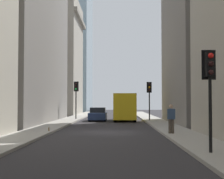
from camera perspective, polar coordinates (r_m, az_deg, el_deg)
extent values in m
plane|color=#302D30|center=(21.83, -0.90, -7.34)|extent=(135.00, 135.00, 0.00)
cube|color=#A8A399|center=(22.43, -12.55, -6.97)|extent=(90.00, 2.20, 0.14)
cube|color=#A8A399|center=(22.14, 10.91, -7.05)|extent=(90.00, 2.20, 0.14)
cube|color=#A8A091|center=(55.24, -10.87, 5.28)|extent=(12.72, 10.00, 18.26)
cube|color=gray|center=(55.59, -5.40, 11.83)|extent=(12.72, 0.50, 0.60)
cube|color=yellow|center=(34.40, 2.14, -2.90)|extent=(4.60, 2.25, 2.60)
cube|color=#38383D|center=(37.60, 2.05, -3.38)|extent=(1.90, 2.25, 1.90)
cube|color=black|center=(37.60, 2.05, -2.46)|extent=(1.92, 2.09, 0.64)
cylinder|color=black|center=(37.66, 3.55, -4.52)|extent=(0.88, 0.28, 0.88)
cylinder|color=black|center=(37.62, 0.55, -4.52)|extent=(0.88, 0.28, 0.88)
cylinder|color=black|center=(33.07, 3.91, -4.83)|extent=(0.88, 0.28, 0.88)
cylinder|color=black|center=(33.03, 0.48, -4.84)|extent=(0.88, 0.28, 0.88)
cube|color=navy|center=(35.50, -2.42, -4.52)|extent=(4.30, 1.78, 0.70)
cube|color=black|center=(35.68, -2.40, -3.51)|extent=(2.10, 1.58, 0.54)
cylinder|color=black|center=(34.12, -1.25, -4.96)|extent=(0.64, 0.22, 0.64)
cylinder|color=black|center=(34.22, -3.87, -4.95)|extent=(0.64, 0.22, 0.64)
cylinder|color=black|center=(36.82, -1.08, -4.76)|extent=(0.64, 0.22, 0.64)
cylinder|color=black|center=(36.91, -3.51, -4.75)|extent=(0.64, 0.22, 0.64)
cylinder|color=black|center=(12.63, 16.44, -4.10)|extent=(0.12, 0.12, 2.74)
cube|color=black|center=(12.70, 16.35, 4.14)|extent=(0.28, 0.32, 0.90)
cube|color=black|center=(12.85, 16.16, 4.07)|extent=(0.03, 0.52, 1.10)
sphere|color=red|center=(12.58, 16.52, 5.58)|extent=(0.20, 0.20, 0.20)
sphere|color=black|center=(12.55, 16.54, 4.22)|extent=(0.20, 0.20, 0.20)
sphere|color=black|center=(12.52, 16.55, 2.86)|extent=(0.20, 0.20, 0.20)
cylinder|color=black|center=(37.21, -6.17, -2.58)|extent=(0.12, 0.12, 3.14)
cube|color=black|center=(37.26, -6.16, 0.54)|extent=(0.28, 0.32, 0.90)
cube|color=black|center=(37.41, -6.13, 0.52)|extent=(0.03, 0.52, 1.10)
sphere|color=black|center=(37.11, -6.19, 1.01)|extent=(0.20, 0.20, 0.20)
sphere|color=black|center=(37.10, -6.19, 0.55)|extent=(0.20, 0.20, 0.20)
sphere|color=green|center=(37.08, -6.19, 0.08)|extent=(0.20, 0.20, 0.20)
cylinder|color=black|center=(34.47, 6.40, -2.79)|extent=(0.12, 0.12, 2.92)
cube|color=black|center=(34.50, 6.39, 0.39)|extent=(0.28, 0.32, 0.90)
cube|color=black|center=(34.65, 6.36, 0.38)|extent=(0.03, 0.52, 1.10)
sphere|color=black|center=(34.36, 6.41, 0.90)|extent=(0.20, 0.20, 0.20)
sphere|color=orange|center=(34.34, 6.41, 0.40)|extent=(0.20, 0.20, 0.20)
sphere|color=black|center=(34.33, 6.41, -0.10)|extent=(0.20, 0.20, 0.20)
cylinder|color=#473D33|center=(19.92, 10.32, -6.20)|extent=(0.16, 0.16, 0.83)
cylinder|color=#473D33|center=(19.89, 9.84, -6.21)|extent=(0.16, 0.16, 0.83)
cube|color=navy|center=(19.87, 10.07, -4.14)|extent=(0.26, 0.44, 0.61)
sphere|color=tan|center=(19.86, 10.06, -2.83)|extent=(0.22, 0.22, 0.22)
cylinder|color=brown|center=(21.54, -10.73, -6.73)|extent=(0.07, 0.07, 0.20)
cylinder|color=brown|center=(21.53, -10.72, -6.37)|extent=(0.03, 0.03, 0.07)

